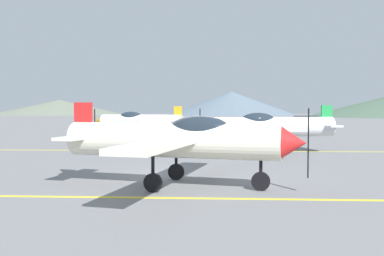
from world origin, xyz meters
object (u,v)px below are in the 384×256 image
(airplane_far, at_px, (138,121))
(car_sedan, at_px, (306,124))
(airplane_near, at_px, (180,139))
(airplane_mid, at_px, (268,126))

(airplane_far, bearing_deg, car_sedan, 35.23)
(airplane_near, xyz_separation_m, car_sedan, (9.98, 29.32, -0.55))
(airplane_near, height_order, car_sedan, airplane_near)
(airplane_mid, xyz_separation_m, car_sedan, (6.18, 19.66, -0.55))
(airplane_near, distance_m, car_sedan, 30.98)
(airplane_near, xyz_separation_m, airplane_mid, (3.80, 9.66, 0.00))
(airplane_mid, xyz_separation_m, airplane_far, (-8.56, 9.25, 0.00))
(airplane_near, bearing_deg, airplane_mid, 68.53)
(airplane_far, distance_m, car_sedan, 18.06)
(airplane_near, relative_size, airplane_far, 1.00)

